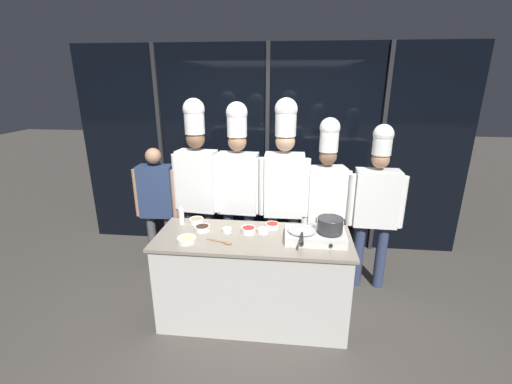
{
  "coord_description": "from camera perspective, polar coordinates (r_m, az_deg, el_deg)",
  "views": [
    {
      "loc": [
        0.34,
        -2.84,
        2.28
      ],
      "look_at": [
        0.0,
        0.25,
        1.24
      ],
      "focal_mm": 24.0,
      "sensor_mm": 36.0,
      "label": 1
    }
  ],
  "objects": [
    {
      "name": "frying_pan",
      "position": [
        3.08,
        7.63,
        -6.04
      ],
      "size": [
        0.25,
        0.44,
        0.04
      ],
      "color": "#ADAFB5",
      "rests_on": "portable_stove"
    },
    {
      "name": "prep_bowl_soy_glaze",
      "position": [
        3.33,
        -8.93,
        -5.91
      ],
      "size": [
        0.15,
        0.15,
        0.05
      ],
      "color": "white",
      "rests_on": "demo_counter"
    },
    {
      "name": "prep_bowl_chili_flakes",
      "position": [
        3.35,
        2.71,
        -5.55
      ],
      "size": [
        0.14,
        0.14,
        0.05
      ],
      "color": "white",
      "rests_on": "demo_counter"
    },
    {
      "name": "person_guest",
      "position": [
        4.11,
        -16.12,
        -1.29
      ],
      "size": [
        0.51,
        0.22,
        1.54
      ],
      "rotation": [
        0.0,
        0.0,
        3.19
      ],
      "color": "#4C4C51",
      "rests_on": "ground_plane"
    },
    {
      "name": "prep_bowl_bean_sprouts",
      "position": [
        3.26,
        -4.85,
        -6.32
      ],
      "size": [
        0.1,
        0.1,
        0.04
      ],
      "color": "white",
      "rests_on": "demo_counter"
    },
    {
      "name": "chef_sous",
      "position": [
        3.78,
        -3.04,
        1.8
      ],
      "size": [
        0.58,
        0.25,
        2.05
      ],
      "rotation": [
        0.0,
        0.0,
        3.08
      ],
      "color": "#2D3856",
      "rests_on": "ground_plane"
    },
    {
      "name": "chef_line",
      "position": [
        3.64,
        4.72,
        1.93
      ],
      "size": [
        0.54,
        0.23,
        2.1
      ],
      "rotation": [
        0.0,
        0.0,
        3.15
      ],
      "color": "#4C4C51",
      "rests_on": "ground_plane"
    },
    {
      "name": "prep_bowl_bell_pepper",
      "position": [
        3.24,
        -1.26,
        -6.3
      ],
      "size": [
        0.14,
        0.14,
        0.06
      ],
      "color": "white",
      "rests_on": "demo_counter"
    },
    {
      "name": "prep_bowl_noodles",
      "position": [
        3.24,
        1.19,
        -6.39
      ],
      "size": [
        0.11,
        0.11,
        0.04
      ],
      "color": "white",
      "rests_on": "demo_counter"
    },
    {
      "name": "squeeze_bottle_clear",
      "position": [
        3.48,
        -12.32,
        -3.84
      ],
      "size": [
        0.05,
        0.05,
        0.19
      ],
      "color": "white",
      "rests_on": "demo_counter"
    },
    {
      "name": "chef_head",
      "position": [
        3.84,
        -9.73,
        2.38
      ],
      "size": [
        0.55,
        0.26,
        2.08
      ],
      "rotation": [
        0.0,
        0.0,
        3.03
      ],
      "color": "#232326",
      "rests_on": "ground_plane"
    },
    {
      "name": "demo_counter",
      "position": [
        3.39,
        -0.47,
        -14.17
      ],
      "size": [
        1.8,
        0.72,
        0.89
      ],
      "color": "beige",
      "rests_on": "ground_plane"
    },
    {
      "name": "window_wall_back",
      "position": [
        4.61,
        1.93,
        6.88
      ],
      "size": [
        5.15,
        0.09,
        2.7
      ],
      "color": "black",
      "rests_on": "ground_plane"
    },
    {
      "name": "portable_stove",
      "position": [
        3.12,
        9.84,
        -7.27
      ],
      "size": [
        0.53,
        0.32,
        0.1
      ],
      "color": "silver",
      "rests_on": "demo_counter"
    },
    {
      "name": "ground_plane",
      "position": [
        3.65,
        -0.45,
        -20.06
      ],
      "size": [
        24.0,
        24.0,
        0.0
      ],
      "primitive_type": "plane",
      "color": "#47423D"
    },
    {
      "name": "stock_pot",
      "position": [
        3.08,
        12.25,
        -5.33
      ],
      "size": [
        0.25,
        0.23,
        0.13
      ],
      "color": "#333335",
      "rests_on": "portable_stove"
    },
    {
      "name": "chef_apprentice",
      "position": [
        3.85,
        19.35,
        -1.2
      ],
      "size": [
        0.59,
        0.25,
        1.84
      ],
      "rotation": [
        0.0,
        0.0,
        3.11
      ],
      "color": "#2D3856",
      "rests_on": "ground_plane"
    },
    {
      "name": "chef_pastry",
      "position": [
        3.76,
        11.52,
        -0.07
      ],
      "size": [
        0.52,
        0.28,
        1.9
      ],
      "rotation": [
        0.0,
        0.0,
        3.32
      ],
      "color": "#4C4C51",
      "rests_on": "ground_plane"
    },
    {
      "name": "prep_bowl_ginger",
      "position": [
        3.13,
        -11.49,
        -7.74
      ],
      "size": [
        0.17,
        0.17,
        0.04
      ],
      "color": "white",
      "rests_on": "demo_counter"
    },
    {
      "name": "prep_bowl_mushrooms",
      "position": [
        3.5,
        -9.88,
        -4.67
      ],
      "size": [
        0.14,
        0.14,
        0.05
      ],
      "color": "white",
      "rests_on": "demo_counter"
    },
    {
      "name": "serving_spoon_slotted",
      "position": [
        3.07,
        -5.26,
        -8.35
      ],
      "size": [
        0.25,
        0.11,
        0.02
      ],
      "color": "olive",
      "rests_on": "demo_counter"
    }
  ]
}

